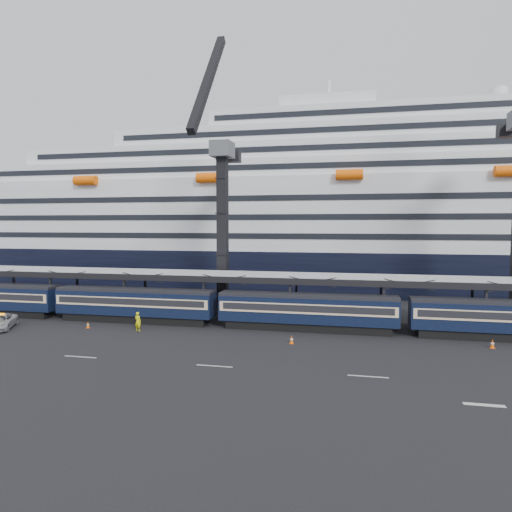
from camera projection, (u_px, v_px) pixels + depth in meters
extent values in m
plane|color=black|center=(392.00, 362.00, 37.54)|extent=(260.00, 260.00, 0.00)
cube|color=beige|center=(81.00, 357.00, 39.10)|extent=(3.00, 0.15, 0.02)
cube|color=beige|center=(214.00, 366.00, 36.58)|extent=(3.00, 0.15, 0.02)
cube|color=beige|center=(368.00, 376.00, 34.06)|extent=(3.00, 0.15, 0.02)
cube|color=beige|center=(484.00, 405.00, 28.69)|extent=(2.50, 0.40, 0.02)
cube|color=black|center=(135.00, 318.00, 53.14)|extent=(17.48, 2.40, 0.90)
cube|color=black|center=(135.00, 303.00, 53.02)|extent=(19.00, 2.80, 2.70)
cube|color=beige|center=(135.00, 300.00, 53.00)|extent=(18.62, 2.92, 1.05)
cube|color=black|center=(135.00, 300.00, 52.99)|extent=(17.86, 2.98, 0.70)
cube|color=black|center=(135.00, 290.00, 52.91)|extent=(19.00, 2.50, 0.35)
cube|color=black|center=(307.00, 326.00, 48.94)|extent=(17.48, 2.40, 0.90)
cube|color=black|center=(307.00, 309.00, 48.82)|extent=(19.00, 2.80, 2.70)
cube|color=beige|center=(307.00, 307.00, 48.80)|extent=(18.62, 2.92, 1.05)
cube|color=black|center=(307.00, 306.00, 48.79)|extent=(17.86, 2.98, 0.70)
cube|color=black|center=(307.00, 296.00, 48.71)|extent=(19.00, 2.50, 0.35)
cube|color=black|center=(510.00, 336.00, 44.74)|extent=(17.48, 2.40, 0.90)
cube|color=black|center=(511.00, 317.00, 44.62)|extent=(19.00, 2.80, 2.70)
cube|color=beige|center=(511.00, 314.00, 44.60)|extent=(18.62, 2.92, 1.05)
cube|color=black|center=(511.00, 314.00, 44.59)|extent=(17.86, 2.98, 0.70)
cube|color=black|center=(512.00, 302.00, 44.51)|extent=(19.00, 2.50, 0.35)
cube|color=#95979D|center=(383.00, 278.00, 50.82)|extent=(130.00, 6.00, 0.25)
cube|color=black|center=(384.00, 284.00, 47.91)|extent=(130.00, 0.25, 0.70)
cube|color=black|center=(381.00, 277.00, 53.77)|extent=(130.00, 0.25, 0.70)
cube|color=black|center=(14.00, 286.00, 64.24)|extent=(0.25, 0.25, 5.40)
cube|color=black|center=(51.00, 294.00, 56.68)|extent=(0.25, 0.25, 5.40)
cube|color=black|center=(77.00, 288.00, 62.14)|extent=(0.25, 0.25, 5.40)
cube|color=black|center=(124.00, 297.00, 54.58)|extent=(0.25, 0.25, 5.40)
cube|color=black|center=(145.00, 290.00, 60.04)|extent=(0.25, 0.25, 5.40)
cube|color=black|center=(204.00, 300.00, 52.48)|extent=(0.25, 0.25, 5.40)
cube|color=black|center=(218.00, 292.00, 57.94)|extent=(0.25, 0.25, 5.40)
cube|color=black|center=(290.00, 303.00, 50.38)|extent=(0.25, 0.25, 5.40)
cube|color=black|center=(296.00, 295.00, 55.84)|extent=(0.25, 0.25, 5.40)
cube|color=black|center=(384.00, 306.00, 48.28)|extent=(0.25, 0.25, 5.40)
cube|color=black|center=(381.00, 298.00, 53.74)|extent=(0.25, 0.25, 5.40)
cube|color=black|center=(486.00, 310.00, 46.18)|extent=(0.25, 0.25, 5.40)
cube|color=black|center=(472.00, 301.00, 51.64)|extent=(0.25, 0.25, 5.40)
cube|color=black|center=(372.00, 268.00, 82.16)|extent=(200.00, 28.00, 7.00)
cube|color=silver|center=(373.00, 215.00, 81.50)|extent=(190.00, 26.88, 12.00)
cube|color=silver|center=(373.00, 173.00, 80.97)|extent=(160.00, 24.64, 3.00)
cube|color=black|center=(377.00, 164.00, 68.91)|extent=(153.60, 0.12, 0.90)
cube|color=silver|center=(374.00, 156.00, 80.76)|extent=(124.00, 21.84, 3.00)
cube|color=black|center=(377.00, 145.00, 70.06)|extent=(119.04, 0.12, 0.90)
cube|color=silver|center=(374.00, 139.00, 80.55)|extent=(90.00, 19.04, 3.00)
cube|color=black|center=(376.00, 127.00, 71.22)|extent=(86.40, 0.12, 0.90)
cube|color=silver|center=(374.00, 121.00, 80.34)|extent=(56.00, 16.24, 3.00)
cube|color=black|center=(376.00, 110.00, 72.38)|extent=(53.76, 0.12, 0.90)
cube|color=silver|center=(329.00, 109.00, 81.85)|extent=(16.00, 12.00, 2.50)
cylinder|color=silver|center=(498.00, 97.00, 75.93)|extent=(2.80, 2.80, 3.00)
cylinder|color=#FF5E08|center=(86.00, 180.00, 77.48)|extent=(4.00, 1.60, 1.60)
cylinder|color=#FF5E08|center=(209.00, 178.00, 72.86)|extent=(4.00, 1.60, 1.60)
cylinder|color=#FF5E08|center=(349.00, 175.00, 68.24)|extent=(4.00, 1.60, 1.60)
cylinder|color=#FF5E08|center=(510.00, 171.00, 63.62)|extent=(4.00, 1.60, 1.60)
cube|color=#51545A|center=(223.00, 303.00, 60.20)|extent=(4.50, 4.50, 2.00)
cube|color=black|center=(223.00, 227.00, 59.51)|extent=(1.30, 1.30, 18.00)
cube|color=#51545A|center=(222.00, 150.00, 58.81)|extent=(2.60, 3.20, 2.00)
cube|color=black|center=(208.00, 81.00, 52.69)|extent=(0.90, 12.26, 14.37)
cube|color=black|center=(227.00, 153.00, 61.27)|extent=(0.90, 5.04, 0.90)
cube|color=black|center=(232.00, 157.00, 63.74)|extent=(2.20, 1.60, 1.60)
cube|color=black|center=(507.00, 131.00, 55.82)|extent=(2.20, 1.60, 1.60)
imported|color=#E3E40C|center=(138.00, 321.00, 48.58)|extent=(0.83, 0.64, 2.05)
cube|color=#FF5E08|center=(3.00, 324.00, 51.95)|extent=(0.41, 0.41, 0.04)
cone|color=#FF5E08|center=(3.00, 320.00, 51.93)|extent=(0.35, 0.35, 0.78)
cylinder|color=white|center=(3.00, 320.00, 51.93)|extent=(0.29, 0.29, 0.13)
cube|color=#FF5E08|center=(88.00, 328.00, 50.00)|extent=(0.35, 0.35, 0.04)
cone|color=#FF5E08|center=(88.00, 325.00, 49.97)|extent=(0.30, 0.30, 0.67)
cylinder|color=white|center=(88.00, 325.00, 49.97)|extent=(0.25, 0.25, 0.11)
cube|color=#FF5E08|center=(292.00, 343.00, 43.48)|extent=(0.40, 0.40, 0.04)
cone|color=#FF5E08|center=(292.00, 339.00, 43.45)|extent=(0.33, 0.33, 0.75)
cylinder|color=white|center=(292.00, 339.00, 43.45)|extent=(0.28, 0.28, 0.13)
cube|color=#FF5E08|center=(492.00, 348.00, 41.88)|extent=(0.42, 0.42, 0.04)
cone|color=#FF5E08|center=(492.00, 343.00, 41.85)|extent=(0.35, 0.35, 0.79)
cylinder|color=white|center=(492.00, 343.00, 41.85)|extent=(0.30, 0.30, 0.13)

